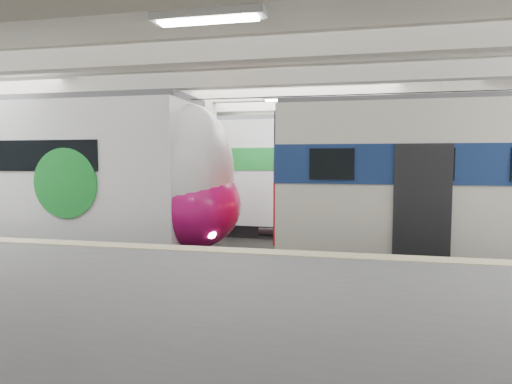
# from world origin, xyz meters

# --- Properties ---
(station_hall) EXTENTS (36.00, 24.00, 5.75)m
(station_hall) POSITION_xyz_m (0.00, -1.74, 3.24)
(station_hall) COLOR black
(station_hall) RESTS_ON ground
(modern_emu) EXTENTS (15.14, 3.12, 4.82)m
(modern_emu) POSITION_xyz_m (-8.01, -0.00, 2.37)
(modern_emu) COLOR white
(modern_emu) RESTS_ON ground
(far_train) EXTENTS (14.78, 3.71, 4.65)m
(far_train) POSITION_xyz_m (-7.45, 5.50, 2.40)
(far_train) COLOR white
(far_train) RESTS_ON ground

